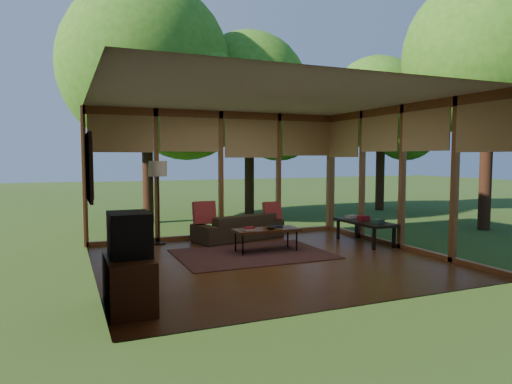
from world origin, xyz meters
name	(u,v)px	position (x,y,z in m)	size (l,w,h in m)	color
floor	(269,261)	(0.00, 0.00, 0.00)	(5.50, 5.50, 0.00)	brown
ceiling	(270,97)	(0.00, 0.00, 2.70)	(5.50, 5.50, 0.00)	white
wall_left	(92,184)	(-2.75, 0.00, 1.35)	(0.04, 5.00, 2.70)	beige
wall_front	(361,190)	(0.00, -2.50, 1.35)	(5.50, 0.04, 2.70)	beige
window_wall_back	(221,175)	(0.00, 2.50, 1.35)	(5.50, 0.12, 2.70)	brown
window_wall_right	(402,177)	(2.75, 0.00, 1.35)	(0.12, 5.00, 2.70)	brown
exterior_lawn	(369,201)	(8.00, 8.00, -0.01)	(40.00, 40.00, 0.00)	#30511E
tree_nw	(145,67)	(-1.07, 5.40, 4.05)	(4.41, 4.41, 6.27)	#321C12
tree_ne	(248,93)	(1.96, 5.76, 3.62)	(3.52, 3.52, 5.39)	#321C12
tree_se	(487,56)	(6.02, 1.03, 4.06)	(3.81, 3.81, 5.98)	#321C12
tree_far	(377,105)	(6.28, 5.39, 3.42)	(3.08, 3.08, 4.97)	#321C12
rug	(252,254)	(-0.06, 0.57, 0.01)	(2.65, 1.88, 0.01)	brown
sofa	(238,227)	(0.21, 2.00, 0.28)	(1.89, 0.74, 0.55)	#3C2D1E
pillow_left	(204,213)	(-0.54, 1.95, 0.60)	(0.45, 0.15, 0.45)	maroon
pillow_right	(272,211)	(0.96, 1.95, 0.57)	(0.39, 0.13, 0.39)	maroon
ct_book_lower	(249,229)	(-0.10, 0.63, 0.44)	(0.21, 0.15, 0.03)	#B6B1A5
ct_book_upper	(249,228)	(-0.10, 0.63, 0.47)	(0.17, 0.13, 0.03)	maroon
ct_book_side	(277,226)	(0.50, 0.76, 0.44)	(0.20, 0.15, 0.03)	black
ct_bowl	(271,227)	(0.30, 0.58, 0.46)	(0.16, 0.16, 0.07)	black
media_cabinet	(129,282)	(-2.47, -1.54, 0.30)	(0.50, 1.00, 0.60)	#532B16
television	(129,234)	(-2.45, -1.54, 0.85)	(0.45, 0.55, 0.50)	black
console_book_a	(378,221)	(2.40, 0.25, 0.50)	(0.23, 0.16, 0.08)	#2E5141
console_book_b	(363,218)	(2.40, 0.70, 0.50)	(0.21, 0.15, 0.10)	maroon
console_book_c	(352,217)	(2.40, 1.10, 0.49)	(0.23, 0.17, 0.06)	#B6B1A5
floor_lamp	(158,173)	(-1.41, 2.19, 1.41)	(0.36, 0.36, 1.65)	black
coffee_table	(266,231)	(0.25, 0.68, 0.39)	(1.20, 0.50, 0.43)	#532B16
side_console	(365,223)	(2.40, 0.65, 0.41)	(0.60, 1.40, 0.46)	black
wall_painting	(89,167)	(-2.71, 1.40, 1.55)	(0.06, 1.35, 1.15)	black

